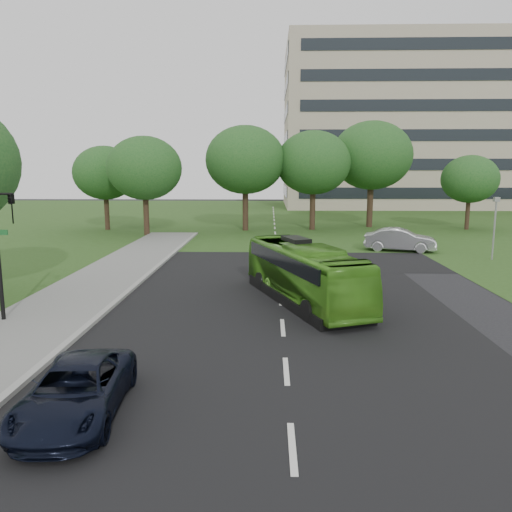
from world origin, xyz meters
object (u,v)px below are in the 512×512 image
Objects in this scene: tree_park_a at (145,168)px; tree_park_c at (313,163)px; sedan at (400,240)px; tree_park_b at (245,160)px; bus at (304,273)px; suv at (76,391)px; traffic_light at (1,240)px; tree_park_d at (372,156)px; camera_pole at (495,220)px; tree_park_e at (470,179)px; tree_park_f at (105,173)px; office_building at (413,127)px.

tree_park_c is (15.04, 4.53, 0.53)m from tree_park_a.
tree_park_a is 22.44m from sedan.
tree_park_b reaches higher than bus.
traffic_light reaches higher than suv.
tree_park_a is 0.82× the size of tree_park_d.
tree_park_d is 19.78m from camera_pole.
tree_park_d is 9.52m from tree_park_e.
bus is at bearing -56.87° from tree_park_f.
tree_park_e is 1.33× the size of traffic_light.
traffic_light is at bearing 176.47° from bus.
suv is (-26.93, -70.70, -11.88)m from office_building.
tree_park_f is at bearing 140.92° from tree_park_a.
bus is at bearing 38.94° from traffic_light.
camera_pole is (12.79, 10.69, 1.32)m from bus.
tree_park_a is 1.61× the size of traffic_light.
camera_pole is (16.62, -15.55, -4.05)m from tree_park_b.
tree_park_f reaches higher than bus.
tree_park_f is at bearing -178.14° from tree_park_c.
tree_park_c is 19.86m from tree_park_f.
tree_park_f is 31.77m from bus.
tree_park_a is at bearing -170.50° from tree_park_e.
sedan is (20.19, -8.38, -5.05)m from tree_park_a.
tree_park_a is 30.50m from tree_park_e.
tree_park_b is (-24.79, -33.97, -5.87)m from office_building.
bus is at bearing -160.40° from camera_pole.
suv is (-13.73, -24.60, -0.19)m from sedan.
tree_park_e is at bearing -21.62° from sedan.
tree_park_f is (-34.85, -1.14, 0.59)m from tree_park_e.
tree_park_f is at bearing 132.11° from camera_pole.
office_building is 4.26× the size of tree_park_c.
camera_pole is (10.18, -16.33, -3.80)m from tree_park_c.
tree_park_f reaches higher than suv.
tree_park_c is 1.91× the size of sedan.
tree_park_e is 34.88m from tree_park_f.
tree_park_a is 1.75× the size of sedan.
suv is at bearing -78.92° from tree_park_a.
office_building reaches higher than tree_park_b.
tree_park_d is at bearing 82.29° from camera_pole.
camera_pole is (18.77, 21.18, 1.97)m from suv.
tree_park_d reaches higher than traffic_light.
tree_park_a is 1.21× the size of tree_park_e.
tree_park_c is 38.91m from suv.
tree_park_c is at bearing -118.94° from office_building.
tree_park_c is at bearing 16.78° from tree_park_a.
tree_park_c reaches higher than tree_park_e.
tree_park_e is (15.02, 0.50, -1.54)m from tree_park_c.
bus reaches higher than suv.
office_building is 64.74m from bus.
sedan is 1.23× the size of camera_pole.
sedan is 1.10× the size of suv.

